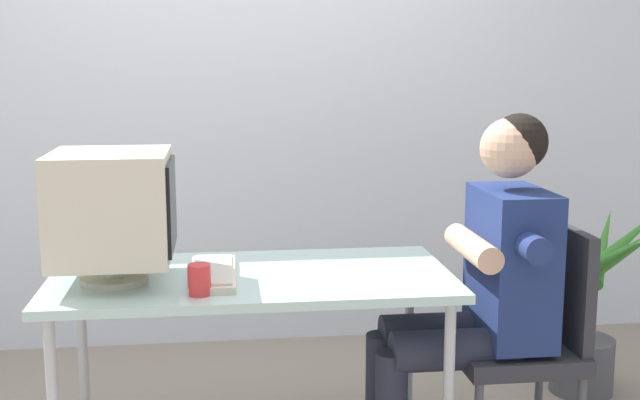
% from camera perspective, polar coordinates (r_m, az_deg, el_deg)
% --- Properties ---
extents(wall_back, '(8.00, 0.10, 3.00)m').
position_cam_1_polar(wall_back, '(4.10, -1.55, 10.83)').
color(wall_back, silver).
rests_on(wall_back, ground_plane).
extents(desk, '(1.35, 0.67, 0.71)m').
position_cam_1_polar(desk, '(2.79, -4.78, -6.30)').
color(desk, '#B7B7BC').
rests_on(desk, ground_plane).
extents(crt_monitor, '(0.38, 0.40, 0.43)m').
position_cam_1_polar(crt_monitor, '(2.70, -14.31, -0.51)').
color(crt_monitor, beige).
rests_on(crt_monitor, desk).
extents(keyboard, '(0.16, 0.43, 0.03)m').
position_cam_1_polar(keyboard, '(2.74, -7.50, -5.09)').
color(keyboard, beige).
rests_on(keyboard, desk).
extents(office_chair, '(0.42, 0.42, 0.86)m').
position_cam_1_polar(office_chair, '(3.01, 14.57, -9.00)').
color(office_chair, '#4C4C51').
rests_on(office_chair, ground_plane).
extents(person_seated, '(0.73, 0.59, 1.25)m').
position_cam_1_polar(person_seated, '(2.88, 11.17, -5.48)').
color(person_seated, navy).
rests_on(person_seated, ground_plane).
extents(potted_plant, '(0.81, 0.84, 0.86)m').
position_cam_1_polar(potted_plant, '(3.69, 18.06, -6.37)').
color(potted_plant, '#4C4C51').
rests_on(potted_plant, ground_plane).
extents(desk_mug, '(0.07, 0.08, 0.10)m').
position_cam_1_polar(desk_mug, '(2.55, -8.44, -5.52)').
color(desk_mug, red).
rests_on(desk_mug, desk).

